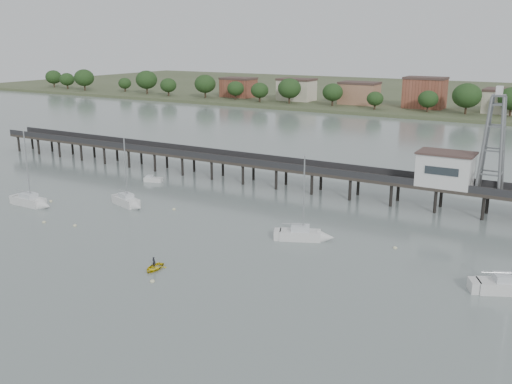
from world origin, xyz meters
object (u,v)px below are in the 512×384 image
(pier, at_px, (299,169))
(yellow_dinghy, at_px, (154,269))
(sailboat_b, at_px, (130,203))
(white_tender, at_px, (153,180))
(sailboat_a, at_px, (34,202))
(sailboat_c, at_px, (308,235))
(lattice_tower, at_px, (494,144))

(pier, bearing_deg, yellow_dinghy, -87.75)
(sailboat_b, xyz_separation_m, white_tender, (-7.59, 14.53, -0.24))
(pier, height_order, sailboat_b, sailboat_b)
(sailboat_a, height_order, yellow_dinghy, sailboat_a)
(sailboat_c, height_order, sailboat_a, sailboat_a)
(pier, bearing_deg, sailboat_b, -128.42)
(pier, bearing_deg, lattice_tower, 0.00)
(white_tender, relative_size, yellow_dinghy, 1.21)
(sailboat_a, bearing_deg, white_tender, 75.08)
(lattice_tower, relative_size, sailboat_b, 1.35)
(pier, bearing_deg, sailboat_a, -135.90)
(pier, xyz_separation_m, white_tender, (-26.05, -8.75, -3.39))
(white_tender, bearing_deg, sailboat_b, -81.11)
(pier, distance_m, sailboat_b, 29.88)
(sailboat_c, relative_size, yellow_dinghy, 4.01)
(pier, distance_m, yellow_dinghy, 41.24)
(lattice_tower, bearing_deg, white_tender, -171.36)
(sailboat_b, height_order, yellow_dinghy, sailboat_b)
(pier, relative_size, sailboat_c, 12.40)
(pier, distance_m, lattice_tower, 32.34)
(sailboat_a, xyz_separation_m, white_tender, (5.79, 22.10, -0.24))
(yellow_dinghy, bearing_deg, lattice_tower, 47.58)
(pier, bearing_deg, sailboat_c, -60.79)
(white_tender, bearing_deg, sailboat_c, -38.68)
(lattice_tower, distance_m, yellow_dinghy, 51.96)
(sailboat_c, relative_size, white_tender, 3.31)
(lattice_tower, distance_m, white_tender, 59.19)
(lattice_tower, xyz_separation_m, yellow_dinghy, (-29.89, -41.04, -11.10))
(lattice_tower, distance_m, sailboat_b, 56.10)
(yellow_dinghy, bearing_deg, white_tender, 124.24)
(pier, xyz_separation_m, sailboat_b, (-18.46, -23.28, -3.14))
(white_tender, bearing_deg, pier, -0.11)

